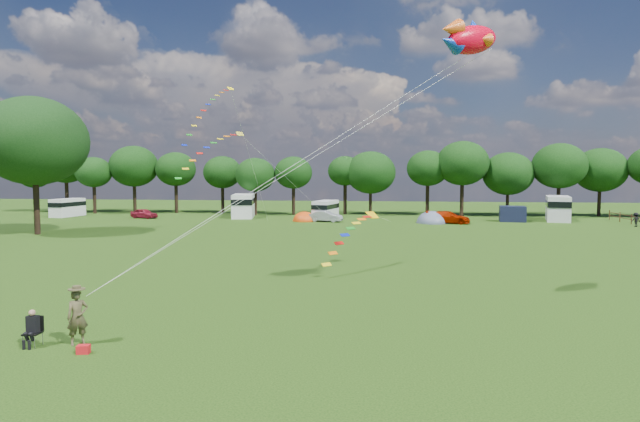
# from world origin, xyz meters

# --- Properties ---
(ground_plane) EXTENTS (180.00, 180.00, 0.00)m
(ground_plane) POSITION_xyz_m (0.00, 0.00, 0.00)
(ground_plane) COLOR black
(ground_plane) RESTS_ON ground
(tree_line) EXTENTS (102.98, 10.98, 10.27)m
(tree_line) POSITION_xyz_m (5.30, 54.99, 6.35)
(tree_line) COLOR black
(tree_line) RESTS_ON ground
(big_tree) EXTENTS (10.00, 10.00, 13.28)m
(big_tree) POSITION_xyz_m (-30.00, 28.00, 9.02)
(big_tree) COLOR black
(big_tree) RESTS_ON ground
(car_a) EXTENTS (4.07, 2.61, 1.27)m
(car_a) POSITION_xyz_m (-27.56, 46.24, 0.63)
(car_a) COLOR maroon
(car_a) RESTS_ON ground
(car_b) EXTENTS (3.96, 2.13, 1.32)m
(car_b) POSITION_xyz_m (-3.44, 44.10, 0.66)
(car_b) COLOR #91949A
(car_b) RESTS_ON ground
(car_c) EXTENTS (5.21, 3.17, 1.46)m
(car_c) POSITION_xyz_m (11.06, 43.62, 0.73)
(car_c) COLOR #AB1F00
(car_c) RESTS_ON ground
(campervan_a) EXTENTS (2.68, 5.16, 2.42)m
(campervan_a) POSITION_xyz_m (-39.08, 47.69, 1.30)
(campervan_a) COLOR silver
(campervan_a) RESTS_ON ground
(campervan_b) EXTENTS (3.75, 6.67, 3.08)m
(campervan_b) POSITION_xyz_m (-15.00, 49.07, 1.66)
(campervan_b) COLOR silver
(campervan_b) RESTS_ON ground
(campervan_c) EXTENTS (3.15, 5.25, 2.41)m
(campervan_c) POSITION_xyz_m (-3.80, 47.18, 1.29)
(campervan_c) COLOR silver
(campervan_c) RESTS_ON ground
(campervan_d) EXTENTS (4.11, 6.70, 3.06)m
(campervan_d) POSITION_xyz_m (25.01, 48.77, 1.64)
(campervan_d) COLOR silver
(campervan_d) RESTS_ON ground
(tent_orange) EXTENTS (2.96, 3.24, 2.32)m
(tent_orange) POSITION_xyz_m (-6.17, 44.71, 0.02)
(tent_orange) COLOR #D2410B
(tent_orange) RESTS_ON ground
(tent_greyblue) EXTENTS (3.78, 4.14, 2.81)m
(tent_greyblue) POSITION_xyz_m (9.25, 44.06, 0.02)
(tent_greyblue) COLOR slate
(tent_greyblue) RESTS_ON ground
(awning_navy) EXTENTS (3.35, 2.87, 1.88)m
(awning_navy) POSITION_xyz_m (19.17, 47.02, 0.94)
(awning_navy) COLOR black
(awning_navy) RESTS_ON ground
(kite_flyer) EXTENTS (0.85, 0.82, 1.96)m
(kite_flyer) POSITION_xyz_m (-7.36, -2.81, 0.98)
(kite_flyer) COLOR #4C452A
(kite_flyer) RESTS_ON ground
(camp_chair) EXTENTS (0.54, 0.53, 1.30)m
(camp_chair) POSITION_xyz_m (-8.81, -3.14, 0.78)
(camp_chair) COLOR #99999E
(camp_chair) RESTS_ON ground
(kite_bag) EXTENTS (0.45, 0.34, 0.29)m
(kite_bag) POSITION_xyz_m (-6.65, -3.69, 0.14)
(kite_bag) COLOR red
(kite_bag) RESTS_ON ground
(fish_kite) EXTENTS (3.42, 3.12, 1.96)m
(fish_kite) POSITION_xyz_m (7.09, 5.13, 12.10)
(fish_kite) COLOR #F2021D
(fish_kite) RESTS_ON ground
(streamer_kite_a) EXTENTS (3.29, 5.54, 5.74)m
(streamer_kite_a) POSITION_xyz_m (-12.06, 27.14, 12.03)
(streamer_kite_a) COLOR yellow
(streamer_kite_a) RESTS_ON ground
(streamer_kite_b) EXTENTS (4.26, 4.63, 3.78)m
(streamer_kite_b) POSITION_xyz_m (-9.66, 20.45, 8.05)
(streamer_kite_b) COLOR gold
(streamer_kite_b) RESTS_ON ground
(streamer_kite_c) EXTENTS (3.27, 5.06, 2.84)m
(streamer_kite_c) POSITION_xyz_m (1.63, 12.57, 2.55)
(streamer_kite_c) COLOR #F5B609
(streamer_kite_c) RESTS_ON ground
(walker_b) EXTENTS (1.11, 0.73, 1.59)m
(walker_b) POSITION_xyz_m (31.15, 42.03, 0.79)
(walker_b) COLOR black
(walker_b) RESTS_ON ground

